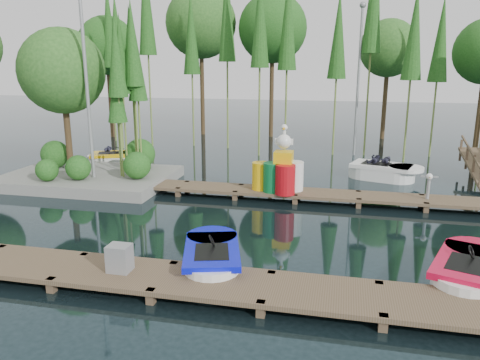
% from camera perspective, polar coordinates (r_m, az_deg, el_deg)
% --- Properties ---
extents(ground_plane, '(90.00, 90.00, 0.00)m').
position_cam_1_polar(ground_plane, '(13.94, -2.46, -4.77)').
color(ground_plane, '#1A2B30').
extents(near_dock, '(18.00, 1.50, 0.50)m').
position_cam_1_polar(near_dock, '(9.90, -9.38, -11.71)').
color(near_dock, brown).
rests_on(near_dock, ground).
extents(far_dock, '(15.00, 1.20, 0.50)m').
position_cam_1_polar(far_dock, '(16.01, 3.31, -1.40)').
color(far_dock, brown).
rests_on(far_dock, ground).
extents(island, '(6.20, 4.20, 6.75)m').
position_cam_1_polar(island, '(18.80, -18.95, 9.34)').
color(island, gray).
rests_on(island, ground).
extents(tree_screen, '(34.42, 18.53, 10.31)m').
position_cam_1_polar(tree_screen, '(24.01, -0.67, 17.99)').
color(tree_screen, '#43311C').
rests_on(tree_screen, ground).
extents(lamp_island, '(0.30, 0.30, 7.25)m').
position_cam_1_polar(lamp_island, '(17.67, -18.32, 12.63)').
color(lamp_island, gray).
rests_on(lamp_island, ground).
extents(lamp_rear, '(0.30, 0.30, 7.25)m').
position_cam_1_polar(lamp_rear, '(23.73, 14.31, 13.13)').
color(lamp_rear, gray).
rests_on(lamp_rear, ground).
extents(boat_blue, '(1.85, 2.85, 0.89)m').
position_cam_1_polar(boat_blue, '(10.57, -3.44, -9.67)').
color(boat_blue, white).
rests_on(boat_blue, ground).
extents(boat_red, '(2.10, 3.00, 0.92)m').
position_cam_1_polar(boat_red, '(10.98, 26.06, -10.17)').
color(boat_red, white).
rests_on(boat_red, ground).
extents(boat_yellow_far, '(2.86, 2.11, 1.31)m').
position_cam_1_polar(boat_yellow_far, '(21.96, -14.97, 2.54)').
color(boat_yellow_far, white).
rests_on(boat_yellow_far, ground).
extents(boat_white_far, '(3.15, 2.12, 1.37)m').
position_cam_1_polar(boat_white_far, '(19.38, 16.99, 0.99)').
color(boat_white_far, white).
rests_on(boat_white_far, ground).
extents(utility_cabinet, '(0.47, 0.39, 0.57)m').
position_cam_1_polar(utility_cabinet, '(10.13, -14.47, -9.20)').
color(utility_cabinet, gray).
rests_on(utility_cabinet, near_dock).
extents(yellow_barrel, '(0.62, 0.62, 0.93)m').
position_cam_1_polar(yellow_barrel, '(15.91, 2.60, 0.50)').
color(yellow_barrel, yellow).
rests_on(yellow_barrel, far_dock).
extents(drum_cluster, '(1.31, 1.20, 2.26)m').
position_cam_1_polar(drum_cluster, '(15.59, 5.38, 0.92)').
color(drum_cluster, '#0B6730').
rests_on(drum_cluster, far_dock).
extents(seagull_post, '(0.52, 0.28, 0.83)m').
position_cam_1_polar(seagull_post, '(15.89, 22.03, -0.20)').
color(seagull_post, gray).
rests_on(seagull_post, far_dock).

